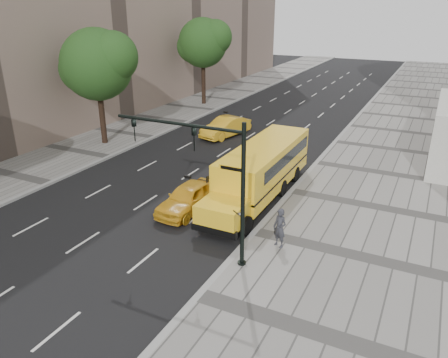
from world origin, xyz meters
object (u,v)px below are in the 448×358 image
at_px(tree_c, 204,42).
at_px(school_bus, 263,167).
at_px(pedestrian, 280,228).
at_px(taxi_near, 188,198).
at_px(traffic_signal, 212,173).
at_px(taxi_far, 226,127).
at_px(tree_b, 98,64).

xyz_separation_m(tree_c, school_bus, (14.90, -19.99, -4.91)).
height_order(school_bus, pedestrian, school_bus).
height_order(taxi_near, pedestrian, pedestrian).
height_order(pedestrian, traffic_signal, traffic_signal).
distance_m(taxi_near, taxi_far, 14.44).
xyz_separation_m(taxi_far, traffic_signal, (8.00, -17.42, 3.28)).
relative_size(tree_b, taxi_far, 1.82).
xyz_separation_m(tree_c, taxi_near, (12.13, -23.79, -5.90)).
height_order(tree_b, tree_c, tree_c).
distance_m(pedestrian, traffic_signal, 4.36).
height_order(tree_b, school_bus, tree_b).
xyz_separation_m(tree_c, traffic_signal, (15.59, -27.50, -2.58)).
distance_m(tree_b, traffic_signal, 19.26).
bearing_deg(taxi_far, tree_c, 141.38).
bearing_deg(tree_c, tree_b, -89.99).
bearing_deg(pedestrian, school_bus, 139.95).
relative_size(taxi_near, traffic_signal, 0.71).
xyz_separation_m(taxi_near, pedestrian, (5.79, -1.59, 0.31)).
bearing_deg(taxi_near, tree_c, 120.12).
bearing_deg(school_bus, taxi_far, 126.39).
distance_m(school_bus, taxi_far, 12.35).
bearing_deg(taxi_near, taxi_far, 111.40).
bearing_deg(taxi_near, pedestrian, -12.24).
height_order(tree_b, pedestrian, tree_b).
distance_m(school_bus, taxi_near, 4.81).
distance_m(tree_c, pedestrian, 31.57).
bearing_deg(tree_b, taxi_far, 39.85).
height_order(school_bus, taxi_near, school_bus).
xyz_separation_m(tree_b, traffic_signal, (15.59, -11.09, -2.23)).
relative_size(taxi_near, pedestrian, 2.42).
bearing_deg(taxi_near, tree_b, 151.80).
relative_size(tree_c, traffic_signal, 1.44).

